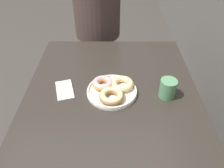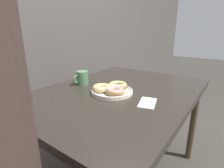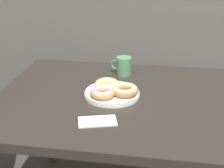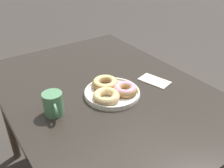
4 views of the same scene
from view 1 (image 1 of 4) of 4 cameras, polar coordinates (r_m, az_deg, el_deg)
name	(u,v)px [view 1 (image 1 of 4)]	position (r m, az deg, el deg)	size (l,w,h in m)	color
dining_table	(112,112)	(1.14, -0.04, -7.37)	(1.24, 0.91, 0.73)	#28231E
donut_plate	(112,89)	(1.12, 0.07, -1.35)	(0.28, 0.27, 0.05)	silver
coffee_mug	(168,88)	(1.13, 14.36, -1.01)	(0.12, 0.08, 0.10)	#4C7F56
person_figure	(97,24)	(1.81, -3.84, 15.42)	(0.39, 0.35, 1.37)	black
napkin	(65,90)	(1.18, -12.28, -1.50)	(0.17, 0.12, 0.01)	beige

